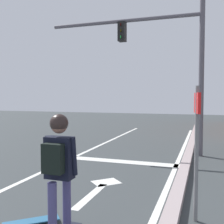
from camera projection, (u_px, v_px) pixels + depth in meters
name	position (u px, v px, depth m)	size (l,w,h in m)	color
lane_line_center	(38.00, 174.00, 6.54)	(0.12, 20.00, 0.01)	silver
lane_line_curbside	(167.00, 187.00, 5.56)	(0.12, 20.00, 0.01)	silver
stop_bar	(124.00, 162.00, 7.76)	(3.20, 0.40, 0.01)	silver
lane_arrow_stem	(91.00, 196.00, 5.10)	(0.16, 1.40, 0.01)	silver
lane_arrow_head	(106.00, 182.00, 5.90)	(0.56, 0.44, 0.01)	silver
curb_strip	(180.00, 185.00, 5.48)	(0.24, 24.00, 0.14)	#A69594
skater	(59.00, 161.00, 3.40)	(0.44, 0.59, 1.56)	#434072
spare_skateboard	(31.00, 221.00, 3.91)	(0.72, 0.66, 0.07)	#255B83
traffic_signal_mast	(161.00, 51.00, 8.74)	(5.16, 0.34, 4.80)	#59555F
street_sign_post	(197.00, 133.00, 3.98)	(0.11, 0.44, 2.00)	slate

